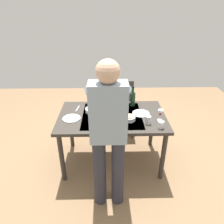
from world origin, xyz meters
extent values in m
plane|color=#846647|center=(0.00, 0.00, 0.00)|extent=(6.00, 6.00, 0.00)
cube|color=#332D28|center=(0.00, 0.00, 0.74)|extent=(1.43, 0.89, 0.04)
cube|color=#B2B7C1|center=(0.00, 0.00, 0.76)|extent=(0.78, 0.76, 0.00)
cylinder|color=#332D28|center=(-0.64, -0.37, 0.36)|extent=(0.06, 0.06, 0.72)
cylinder|color=#332D28|center=(0.64, -0.37, 0.36)|extent=(0.06, 0.06, 0.72)
cylinder|color=#332D28|center=(-0.64, 0.37, 0.36)|extent=(0.06, 0.06, 0.72)
cylinder|color=#332D28|center=(0.64, 0.37, 0.36)|extent=(0.06, 0.06, 0.72)
cube|color=black|center=(-0.19, -0.74, 0.45)|extent=(0.40, 0.40, 0.04)
cube|color=#332D28|center=(-0.19, -0.92, 0.70)|extent=(0.40, 0.04, 0.45)
cylinder|color=#332D28|center=(-0.36, -0.91, 0.23)|extent=(0.04, 0.04, 0.43)
cylinder|color=#332D28|center=(-0.02, -0.91, 0.23)|extent=(0.04, 0.04, 0.43)
cylinder|color=#332D28|center=(-0.36, -0.57, 0.23)|extent=(0.04, 0.04, 0.43)
cylinder|color=#332D28|center=(-0.02, -0.57, 0.23)|extent=(0.04, 0.04, 0.43)
cylinder|color=#2D2D38|center=(0.15, 0.72, 0.44)|extent=(0.14, 0.14, 0.88)
cylinder|color=#2D2D38|center=(-0.05, 0.72, 0.44)|extent=(0.14, 0.14, 0.88)
cube|color=#8C9EAD|center=(0.05, 0.72, 1.18)|extent=(0.36, 0.20, 0.60)
sphere|color=tan|center=(0.05, 0.72, 1.58)|extent=(0.22, 0.22, 0.22)
cylinder|color=#8C9EAD|center=(0.22, 0.49, 1.25)|extent=(0.08, 0.52, 0.40)
cylinder|color=#8C9EAD|center=(-0.12, 0.49, 1.25)|extent=(0.08, 0.52, 0.40)
cylinder|color=black|center=(-0.31, -0.29, 0.86)|extent=(0.07, 0.07, 0.20)
cylinder|color=black|center=(-0.31, -0.29, 1.00)|extent=(0.03, 0.03, 0.08)
cylinder|color=black|center=(-0.31, -0.29, 1.05)|extent=(0.03, 0.03, 0.02)
cylinder|color=white|center=(-0.61, 0.15, 0.76)|extent=(0.06, 0.06, 0.01)
cylinder|color=white|center=(-0.61, 0.15, 0.80)|extent=(0.01, 0.01, 0.07)
cone|color=white|center=(-0.61, 0.15, 0.88)|extent=(0.07, 0.07, 0.07)
cylinder|color=maroon|center=(-0.61, 0.15, 0.85)|extent=(0.03, 0.03, 0.03)
cylinder|color=white|center=(-0.06, 0.32, 0.76)|extent=(0.06, 0.06, 0.01)
cylinder|color=white|center=(-0.06, 0.32, 0.80)|extent=(0.01, 0.01, 0.07)
cone|color=white|center=(-0.06, 0.32, 0.88)|extent=(0.07, 0.07, 0.07)
cylinder|color=maroon|center=(-0.06, 0.32, 0.85)|extent=(0.03, 0.03, 0.03)
cylinder|color=silver|center=(0.21, 0.23, 0.81)|extent=(0.07, 0.07, 0.09)
cylinder|color=silver|center=(-0.44, 0.22, 0.81)|extent=(0.07, 0.07, 0.10)
cylinder|color=silver|center=(-0.58, 0.33, 0.81)|extent=(0.07, 0.07, 0.09)
cylinder|color=silver|center=(0.04, 0.05, 0.79)|extent=(0.30, 0.30, 0.05)
cylinder|color=#C6562D|center=(0.04, 0.05, 0.81)|extent=(0.22, 0.22, 0.03)
cylinder|color=silver|center=(0.27, -0.10, 0.79)|extent=(0.18, 0.18, 0.05)
cylinder|color=#4C843D|center=(0.27, -0.10, 0.81)|extent=(0.13, 0.13, 0.03)
cylinder|color=silver|center=(-0.21, 0.14, 0.79)|extent=(0.16, 0.16, 0.05)
cylinder|color=tan|center=(-0.21, 0.14, 0.81)|extent=(0.12, 0.12, 0.03)
cylinder|color=silver|center=(0.53, 0.08, 0.77)|extent=(0.23, 0.23, 0.01)
cylinder|color=silver|center=(-0.39, -0.04, 0.77)|extent=(0.23, 0.23, 0.01)
cube|color=silver|center=(-0.16, -0.21, 0.76)|extent=(0.07, 0.20, 0.00)
cube|color=silver|center=(0.48, -0.21, 0.76)|extent=(0.04, 0.18, 0.00)
camera|label=1|loc=(0.05, 2.47, 2.10)|focal=33.68mm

